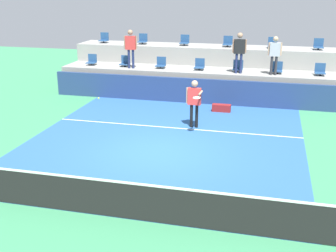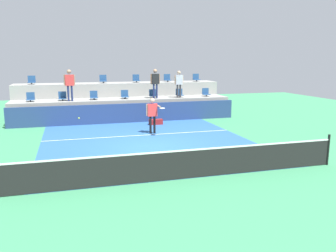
% 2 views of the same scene
% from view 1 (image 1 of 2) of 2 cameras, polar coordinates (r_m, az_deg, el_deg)
% --- Properties ---
extents(ground_plane, '(40.00, 40.00, 0.00)m').
position_cam_1_polar(ground_plane, '(13.18, -1.41, -3.55)').
color(ground_plane, '#388456').
extents(court_inner_paint, '(9.00, 10.00, 0.01)m').
position_cam_1_polar(court_inner_paint, '(14.08, -0.34, -2.06)').
color(court_inner_paint, '#285693').
rests_on(court_inner_paint, ground_plane).
extents(court_service_line, '(9.00, 0.06, 0.00)m').
position_cam_1_polar(court_service_line, '(15.36, 0.94, -0.26)').
color(court_service_line, white).
rests_on(court_service_line, ground_plane).
extents(tennis_net, '(10.48, 0.08, 1.07)m').
position_cam_1_polar(tennis_net, '(9.53, -7.84, -9.51)').
color(tennis_net, black).
rests_on(tennis_net, ground_plane).
extents(sponsor_backboard, '(13.00, 0.16, 1.10)m').
position_cam_1_polar(sponsor_backboard, '(18.60, 3.44, 4.79)').
color(sponsor_backboard, navy).
rests_on(sponsor_backboard, ground_plane).
extents(seating_tier_lower, '(13.00, 1.80, 1.25)m').
position_cam_1_polar(seating_tier_lower, '(19.83, 4.14, 5.86)').
color(seating_tier_lower, gray).
rests_on(seating_tier_lower, ground_plane).
extents(seating_tier_upper, '(13.00, 1.80, 2.10)m').
position_cam_1_polar(seating_tier_upper, '(21.49, 5.00, 7.98)').
color(seating_tier_upper, gray).
rests_on(seating_tier_upper, ground_plane).
extents(stadium_chair_lower_far_left, '(0.44, 0.40, 0.52)m').
position_cam_1_polar(stadium_chair_lower_far_left, '(21.12, -10.27, 8.71)').
color(stadium_chair_lower_far_left, '#2D2D33').
rests_on(stadium_chair_lower_far_left, seating_tier_lower).
extents(stadium_chair_lower_left, '(0.44, 0.40, 0.52)m').
position_cam_1_polar(stadium_chair_lower_left, '(20.49, -5.82, 8.62)').
color(stadium_chair_lower_left, '#2D2D33').
rests_on(stadium_chair_lower_left, seating_tier_lower).
extents(stadium_chair_lower_mid_left, '(0.44, 0.40, 0.52)m').
position_cam_1_polar(stadium_chair_lower_mid_left, '(19.97, -0.97, 8.45)').
color(stadium_chair_lower_mid_left, '#2D2D33').
rests_on(stadium_chair_lower_mid_left, seating_tier_lower).
extents(stadium_chair_lower_center, '(0.44, 0.40, 0.52)m').
position_cam_1_polar(stadium_chair_lower_center, '(19.59, 4.29, 8.21)').
color(stadium_chair_lower_center, '#2D2D33').
rests_on(stadium_chair_lower_center, seating_tier_lower).
extents(stadium_chair_lower_mid_right, '(0.44, 0.40, 0.52)m').
position_cam_1_polar(stadium_chair_lower_mid_right, '(19.38, 9.44, 7.90)').
color(stadium_chair_lower_mid_right, '#2D2D33').
rests_on(stadium_chair_lower_mid_right, seating_tier_lower).
extents(stadium_chair_lower_right, '(0.44, 0.40, 0.52)m').
position_cam_1_polar(stadium_chair_lower_right, '(19.33, 14.57, 7.53)').
color(stadium_chair_lower_right, '#2D2D33').
rests_on(stadium_chair_lower_right, seating_tier_lower).
extents(stadium_chair_lower_far_right, '(0.44, 0.40, 0.52)m').
position_cam_1_polar(stadium_chair_lower_far_right, '(19.44, 19.88, 7.08)').
color(stadium_chair_lower_far_right, '#2D2D33').
rests_on(stadium_chair_lower_far_right, seating_tier_lower).
extents(stadium_chair_upper_far_left, '(0.44, 0.40, 0.52)m').
position_cam_1_polar(stadium_chair_upper_far_left, '(22.66, -8.65, 11.62)').
color(stadium_chair_upper_far_left, '#2D2D33').
rests_on(stadium_chair_upper_far_left, seating_tier_upper).
extents(stadium_chair_upper_left, '(0.44, 0.40, 0.52)m').
position_cam_1_polar(stadium_chair_upper_left, '(21.95, -3.44, 11.58)').
color(stadium_chair_upper_left, '#2D2D33').
rests_on(stadium_chair_upper_left, seating_tier_upper).
extents(stadium_chair_upper_mid_left, '(0.44, 0.40, 0.52)m').
position_cam_1_polar(stadium_chair_upper_mid_left, '(21.41, 2.25, 11.42)').
color(stadium_chair_upper_mid_left, '#2D2D33').
rests_on(stadium_chair_upper_mid_left, seating_tier_upper).
extents(stadium_chair_upper_mid_right, '(0.44, 0.40, 0.52)m').
position_cam_1_polar(stadium_chair_upper_mid_right, '(21.09, 8.08, 11.15)').
color(stadium_chair_upper_mid_right, '#2D2D33').
rests_on(stadium_chair_upper_mid_right, seating_tier_upper).
extents(stadium_chair_upper_right, '(0.44, 0.40, 0.52)m').
position_cam_1_polar(stadium_chair_upper_right, '(20.98, 13.97, 10.75)').
color(stadium_chair_upper_right, '#2D2D33').
rests_on(stadium_chair_upper_right, seating_tier_upper).
extents(stadium_chair_upper_far_right, '(0.44, 0.40, 0.52)m').
position_cam_1_polar(stadium_chair_upper_far_right, '(21.08, 19.70, 10.27)').
color(stadium_chair_upper_far_right, '#2D2D33').
rests_on(stadium_chair_upper_far_right, seating_tier_upper).
extents(tennis_player, '(0.68, 1.21, 1.75)m').
position_cam_1_polar(tennis_player, '(15.15, 3.59, 3.67)').
color(tennis_player, black).
rests_on(tennis_player, ground_plane).
extents(spectator_in_grey, '(0.62, 0.26, 1.78)m').
position_cam_1_polar(spectator_in_grey, '(19.86, -5.08, 10.86)').
color(spectator_in_grey, navy).
rests_on(spectator_in_grey, seating_tier_lower).
extents(spectator_in_white, '(0.61, 0.27, 1.77)m').
position_cam_1_polar(spectator_in_white, '(18.86, 9.63, 10.26)').
color(spectator_in_white, navy).
rests_on(spectator_in_white, seating_tier_lower).
extents(spectator_leaning_on_rail, '(0.58, 0.24, 1.65)m').
position_cam_1_polar(spectator_leaning_on_rail, '(18.83, 14.24, 9.68)').
color(spectator_leaning_on_rail, '#2D2D33').
rests_on(spectator_leaning_on_rail, seating_tier_lower).
extents(tennis_ball, '(0.07, 0.07, 0.07)m').
position_cam_1_polar(tennis_ball, '(15.72, -9.36, 3.74)').
color(tennis_ball, '#CCE033').
extents(equipment_bag, '(0.76, 0.28, 0.30)m').
position_cam_1_polar(equipment_bag, '(17.50, 7.24, 2.43)').
color(equipment_bag, maroon).
rests_on(equipment_bag, ground_plane).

